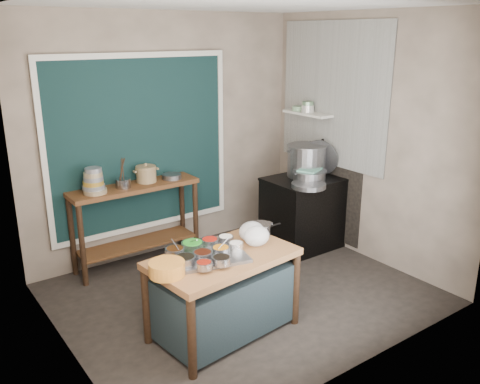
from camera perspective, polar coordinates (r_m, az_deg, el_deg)
floor at (r=5.33m, az=0.23°, el=-11.41°), size 3.50×3.00×0.02m
back_wall at (r=6.06m, az=-8.25°, el=6.25°), size 3.50×0.02×2.80m
left_wall at (r=4.06m, az=-20.23°, el=-0.27°), size 0.02×3.00×2.80m
right_wall at (r=5.99m, az=14.05°, el=5.77°), size 0.02×3.00×2.80m
ceiling at (r=4.67m, az=0.27°, el=20.52°), size 3.50×3.00×0.02m
curtain_panel at (r=5.88m, az=-11.07°, el=5.27°), size 2.10×0.02×1.90m
curtain_frame at (r=5.88m, az=-11.02°, el=5.25°), size 2.22×0.03×2.02m
tile_panel at (r=6.26m, az=10.33°, el=10.68°), size 0.02×1.70×1.70m
soot_patch at (r=6.57m, az=9.19°, el=0.78°), size 0.01×1.30×1.30m
wall_shelf at (r=6.43m, az=7.61°, el=8.73°), size 0.22×0.70×0.03m
prep_table at (r=4.53m, az=-1.87°, el=-11.43°), size 1.32×0.85×0.75m
back_counter at (r=5.89m, az=-11.54°, el=-3.66°), size 1.45×0.40×0.95m
stove_block at (r=6.32m, az=7.20°, el=-2.41°), size 0.90×0.68×0.85m
stove_top at (r=6.19m, az=7.35°, el=1.42°), size 0.92×0.69×0.03m
condiment_tray at (r=4.31m, az=-3.62°, el=-7.25°), size 0.72×0.59×0.03m
condiment_bowls at (r=4.29m, az=-4.14°, el=-6.70°), size 0.67×0.54×0.08m
yellow_basin at (r=4.04m, az=-8.21°, el=-8.51°), size 0.31×0.31×0.11m
saucepan at (r=4.74m, az=2.23°, el=-4.26°), size 0.22×0.22×0.12m
plastic_bag_a at (r=4.51m, az=1.88°, el=-4.98°), size 0.29×0.27×0.18m
plastic_bag_b at (r=4.62m, az=1.29°, el=-4.44°), size 0.27×0.24×0.18m
bowl_stack at (r=5.51m, az=-16.12°, el=1.07°), size 0.24×0.24×0.28m
utensil_cup at (r=5.65m, az=-13.00°, el=0.97°), size 0.19×0.19×0.10m
ceramic_crock at (r=5.81m, az=-10.48°, el=1.91°), size 0.26×0.26×0.16m
wide_bowl at (r=5.90m, az=-7.66°, el=1.75°), size 0.24×0.24×0.06m
stock_pot at (r=6.22m, az=7.47°, el=3.50°), size 0.59×0.59×0.39m
pot_lid at (r=6.31m, az=9.04°, el=3.88°), size 0.28×0.46×0.45m
steamer at (r=6.04m, az=7.81°, el=1.80°), size 0.49×0.49×0.13m
green_cloth at (r=6.02m, az=7.84°, el=2.51°), size 0.34×0.30×0.02m
shallow_pan at (r=5.81m, az=7.71°, el=0.74°), size 0.41×0.41×0.05m
shelf_bowl_stack at (r=6.43m, az=7.59°, el=9.41°), size 0.16×0.16×0.13m
shelf_bowl_green at (r=6.56m, az=6.55°, el=9.31°), size 0.20×0.20×0.05m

